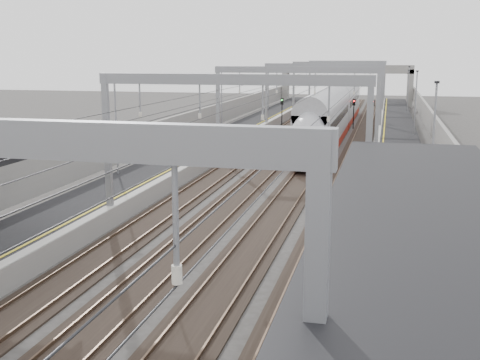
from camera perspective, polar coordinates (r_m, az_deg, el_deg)
The scene contains 12 objects.
platform_left at distance 52.75m, azimuth -2.96°, elevation 3.05°, with size 4.00×120.00×1.00m, color black.
platform_right at distance 50.57m, azimuth 14.70°, elevation 2.31°, with size 4.00×120.00×1.00m, color black.
tracks at distance 51.12m, azimuth 5.68°, elevation 2.22°, with size 11.40×140.00×0.20m.
overhead_line at distance 57.03m, azimuth 6.77°, elevation 9.34°, with size 13.00×140.00×6.60m.
canopy_right at distance 8.65m, azimuth 19.61°, elevation -11.65°, with size 4.40×30.00×4.24m.
overbridge at distance 105.22m, azimuth 10.08°, elevation 9.83°, with size 22.00×2.20×6.90m.
wall_left at distance 53.60m, azimuth -6.26°, elevation 4.32°, with size 0.30×120.00×3.20m, color gray.
wall_right at distance 50.57m, azimuth 18.40°, elevation 3.36°, with size 0.30×120.00×3.20m, color gray.
train at distance 65.52m, azimuth 8.91°, elevation 6.06°, with size 2.76×50.36×4.37m.
signal_green at distance 72.25m, azimuth 4.00°, elevation 6.91°, with size 0.32×0.32×3.48m.
signal_red_near at distance 71.91m, azimuth 10.74°, elevation 6.71°, with size 0.32×0.32×3.48m.
signal_red_far at distance 71.48m, azimuth 12.50°, elevation 6.61°, with size 0.32×0.32×3.48m.
Camera 1 is at (7.04, -4.94, 8.42)m, focal length 45.00 mm.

